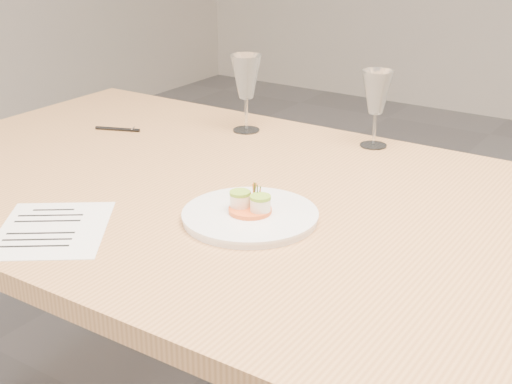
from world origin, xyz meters
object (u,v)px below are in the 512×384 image
Objects in this scene: dinner_plate at (250,214)px; ballpoint_pen at (118,129)px; dining_table at (394,264)px; recipe_sheet at (52,229)px; wine_glass_0 at (246,78)px; wine_glass_1 at (377,94)px.

dinner_plate is 2.21× the size of ballpoint_pen.
dining_table is 9.30× the size of dinner_plate.
recipe_sheet is (-0.28, -0.24, -0.01)m from dinner_plate.
dinner_plate is 0.58m from wine_glass_0.
wine_glass_1 is (0.61, 0.25, 0.13)m from ballpoint_pen.
ballpoint_pen reaches higher than dining_table.
wine_glass_0 is 0.34m from wine_glass_1.
wine_glass_0 reaches higher than recipe_sheet.
wine_glass_1 reaches higher than dinner_plate.
ballpoint_pen is 0.59× the size of wine_glass_0.
wine_glass_0 is (-0.58, 0.36, 0.21)m from dining_table.
wine_glass_0 is at bearing 57.98° from recipe_sheet.
dinner_plate is 0.83× the size of recipe_sheet.
wine_glass_1 reaches higher than recipe_sheet.
recipe_sheet is at bearing -110.33° from wine_glass_1.
dining_table is 12.04× the size of wine_glass_0.
dining_table is 0.63m from recipe_sheet.
dining_table is 20.52× the size of ballpoint_pen.
wine_glass_1 is at bearing 11.68° from wine_glass_0.
dinner_plate is 0.67m from ballpoint_pen.
ballpoint_pen is (-0.61, 0.28, -0.01)m from dinner_plate.
dinner_plate is (-0.25, -0.11, 0.08)m from dining_table.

